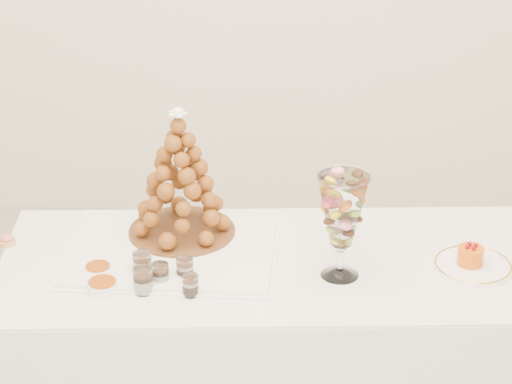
{
  "coord_description": "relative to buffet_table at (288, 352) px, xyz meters",
  "views": [
    {
      "loc": [
        0.06,
        -2.26,
        2.19
      ],
      "look_at": [
        -0.01,
        0.22,
        0.97
      ],
      "focal_mm": 70.0,
      "sensor_mm": 36.0,
      "label": 1
    }
  ],
  "objects": [
    {
      "name": "buffet_table",
      "position": [
        0.0,
        0.0,
        0.0
      ],
      "size": [
        1.8,
        0.79,
        0.67
      ],
      "rotation": [
        0.0,
        0.0,
        0.05
      ],
      "color": "white",
      "rests_on": "ground"
    },
    {
      "name": "lace_tray",
      "position": [
        -0.36,
        0.03,
        0.35
      ],
      "size": [
        0.65,
        0.5,
        0.02
      ],
      "primitive_type": "cube",
      "rotation": [
        0.0,
        0.0,
        -0.05
      ],
      "color": "white",
      "rests_on": "buffet_table"
    },
    {
      "name": "macaron_vase",
      "position": [
        0.15,
        -0.08,
        0.54
      ],
      "size": [
        0.15,
        0.15,
        0.32
      ],
      "color": "white",
      "rests_on": "buffet_table"
    },
    {
      "name": "cake_plate",
      "position": [
        0.55,
        -0.02,
        0.34
      ],
      "size": [
        0.24,
        0.24,
        0.01
      ],
      "primitive_type": "cylinder",
      "color": "white",
      "rests_on": "buffet_table"
    },
    {
      "name": "pink_tart",
      "position": [
        -0.88,
        0.08,
        0.35
      ],
      "size": [
        0.05,
        0.05,
        0.03
      ],
      "color": "tan",
      "rests_on": "buffet_table"
    },
    {
      "name": "verrine_a",
      "position": [
        -0.43,
        -0.1,
        0.37
      ],
      "size": [
        0.06,
        0.06,
        0.08
      ],
      "primitive_type": "cylinder",
      "rotation": [
        0.0,
        0.0,
        0.02
      ],
      "color": "white",
      "rests_on": "buffet_table"
    },
    {
      "name": "verrine_b",
      "position": [
        -0.37,
        -0.15,
        0.37
      ],
      "size": [
        0.05,
        0.05,
        0.07
      ],
      "primitive_type": "cylinder",
      "rotation": [
        0.0,
        0.0,
        -0.02
      ],
      "color": "white",
      "rests_on": "buffet_table"
    },
    {
      "name": "verrine_c",
      "position": [
        -0.31,
        -0.11,
        0.37
      ],
      "size": [
        0.05,
        0.05,
        0.07
      ],
      "primitive_type": "cylinder",
      "rotation": [
        0.0,
        0.0,
        -0.01
      ],
      "color": "white",
      "rests_on": "buffet_table"
    },
    {
      "name": "verrine_d",
      "position": [
        -0.42,
        -0.19,
        0.37
      ],
      "size": [
        0.07,
        0.07,
        0.08
      ],
      "primitive_type": "cylinder",
      "rotation": [
        0.0,
        0.0,
        -0.22
      ],
      "color": "white",
      "rests_on": "buffet_table"
    },
    {
      "name": "verrine_e",
      "position": [
        -0.28,
        -0.2,
        0.37
      ],
      "size": [
        0.05,
        0.05,
        0.06
      ],
      "primitive_type": "cylinder",
      "rotation": [
        0.0,
        0.0,
        0.17
      ],
      "color": "white",
      "rests_on": "buffet_table"
    },
    {
      "name": "ramekin_back",
      "position": [
        -0.57,
        -0.09,
        0.35
      ],
      "size": [
        0.08,
        0.08,
        0.03
      ],
      "primitive_type": "cylinder",
      "color": "white",
      "rests_on": "buffet_table"
    },
    {
      "name": "ramekin_front",
      "position": [
        -0.54,
        -0.18,
        0.35
      ],
      "size": [
        0.09,
        0.09,
        0.03
      ],
      "primitive_type": "cylinder",
      "color": "white",
      "rests_on": "buffet_table"
    },
    {
      "name": "croquembouche",
      "position": [
        -0.34,
        0.14,
        0.56
      ],
      "size": [
        0.34,
        0.34,
        0.42
      ],
      "rotation": [
        0.0,
        0.0,
        0.02
      ],
      "color": "brown",
      "rests_on": "lace_tray"
    },
    {
      "name": "mousse_cake",
      "position": [
        0.54,
        -0.02,
        0.37
      ],
      "size": [
        0.08,
        0.08,
        0.07
      ],
      "color": "#D95A0A",
      "rests_on": "cake_plate"
    }
  ]
}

